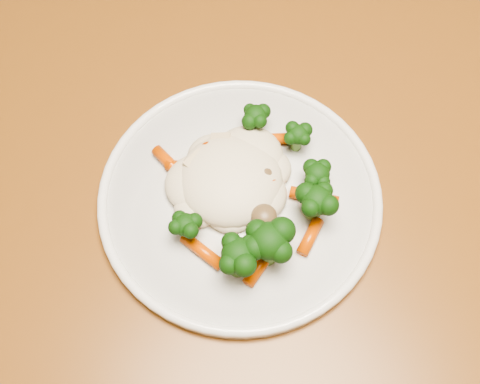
# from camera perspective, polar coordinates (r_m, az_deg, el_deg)

# --- Properties ---
(dining_table) EXTENTS (1.34, 0.97, 0.75)m
(dining_table) POSITION_cam_1_polar(r_m,az_deg,el_deg) (0.74, 4.89, 2.87)
(dining_table) COLOR brown
(dining_table) RESTS_ON ground
(plate) EXTENTS (0.28, 0.28, 0.01)m
(plate) POSITION_cam_1_polar(r_m,az_deg,el_deg) (0.61, -0.00, -0.60)
(plate) COLOR white
(plate) RESTS_ON dining_table
(meal) EXTENTS (0.18, 0.19, 0.05)m
(meal) POSITION_cam_1_polar(r_m,az_deg,el_deg) (0.58, 0.77, -0.07)
(meal) COLOR beige
(meal) RESTS_ON plate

